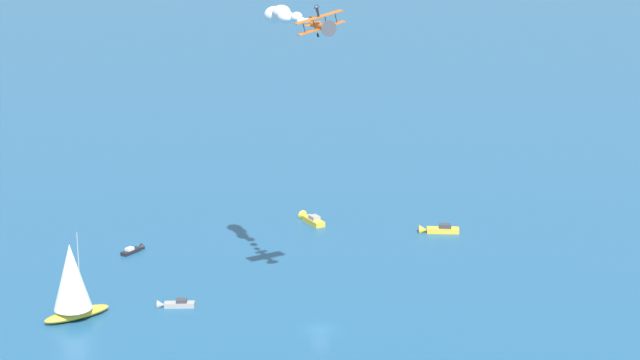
% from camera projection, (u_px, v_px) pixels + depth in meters
% --- Properties ---
extents(ground_plane, '(2000.00, 2000.00, 0.00)m').
position_uv_depth(ground_plane, '(320.00, 330.00, 160.81)').
color(ground_plane, '#1E517A').
extents(motorboat_far_port, '(7.46, 6.80, 2.33)m').
position_uv_depth(motorboat_far_port, '(311.00, 219.00, 214.33)').
color(motorboat_far_port, gold).
rests_on(motorboat_far_port, ground_plane).
extents(motorboat_far_stbd, '(2.99, 6.24, 1.76)m').
position_uv_depth(motorboat_far_stbd, '(174.00, 304.00, 169.68)').
color(motorboat_far_stbd, '#9E9993').
rests_on(motorboat_far_stbd, ground_plane).
extents(sailboat_inshore, '(10.31, 9.33, 14.05)m').
position_uv_depth(sailboat_inshore, '(72.00, 281.00, 163.24)').
color(sailboat_inshore, gold).
rests_on(sailboat_inshore, ground_plane).
extents(motorboat_offshore, '(5.48, 3.05, 1.55)m').
position_uv_depth(motorboat_offshore, '(134.00, 250.00, 196.11)').
color(motorboat_offshore, black).
rests_on(motorboat_offshore, ground_plane).
extents(motorboat_trailing, '(3.30, 8.13, 2.29)m').
position_uv_depth(motorboat_trailing, '(437.00, 230.00, 207.59)').
color(motorboat_trailing, gold).
rests_on(motorboat_trailing, ground_plane).
extents(biplane_lead, '(6.95, 6.84, 3.69)m').
position_uv_depth(biplane_lead, '(321.00, 25.00, 148.45)').
color(biplane_lead, orange).
extents(wingwalker_lead, '(0.60, 0.81, 1.78)m').
position_uv_depth(wingwalker_lead, '(317.00, 10.00, 147.70)').
color(wingwalker_lead, black).
extents(smoke_trail_lead, '(15.70, 11.70, 3.62)m').
position_uv_depth(smoke_trail_lead, '(281.00, 15.00, 163.03)').
color(smoke_trail_lead, white).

